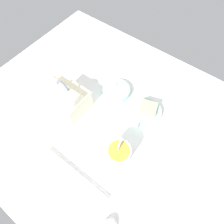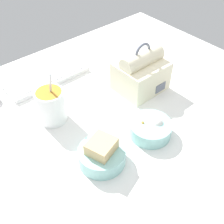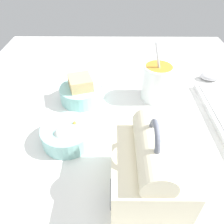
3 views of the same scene
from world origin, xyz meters
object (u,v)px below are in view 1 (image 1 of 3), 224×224
Objects in this scene: lunch_bag at (67,98)px; bento_bowl_snacks at (116,92)px; keyboard at (65,187)px; soup_cup at (118,154)px; bento_bowl_sandwich at (146,113)px.

bento_bowl_snacks is (-14.44, -19.11, -4.54)cm from lunch_bag.
keyboard is at bearing 129.93° from lunch_bag.
soup_cup is at bearing 127.54° from bento_bowl_snacks.
lunch_bag reaches higher than bento_bowl_sandwich.
bento_bowl_snacks is at bearing -78.43° from keyboard.
bento_bowl_snacks is at bearing -4.53° from bento_bowl_sandwich.
soup_cup is 24.79cm from bento_bowl_sandwich.
lunch_bag is 1.39× the size of bento_bowl_sandwich.
bento_bowl_sandwich reaches higher than bento_bowl_snacks.
lunch_bag is at bearing -11.40° from soup_cup.
soup_cup reaches higher than lunch_bag.
bento_bowl_sandwich is at bearing -151.95° from lunch_bag.
soup_cup is at bearing 93.19° from bento_bowl_sandwich.
bento_bowl_sandwich is at bearing -86.81° from soup_cup.
soup_cup is 1.45× the size of bento_bowl_snacks.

